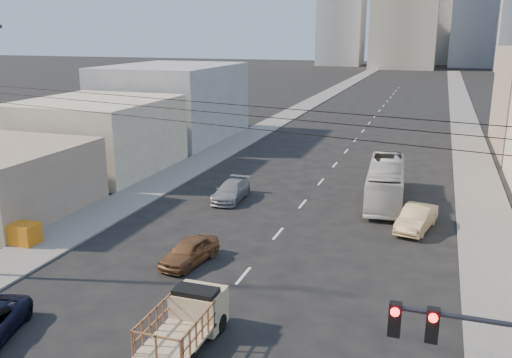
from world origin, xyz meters
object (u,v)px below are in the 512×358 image
Objects in this scene: sedan_brown at (189,251)px; crate_stack at (22,233)px; sedan_tan at (417,218)px; flatbed_pickup at (187,318)px; sedan_grey at (231,191)px; city_bus at (386,182)px.

crate_stack is at bearing -165.74° from sedan_brown.
sedan_tan reaches higher than crate_stack.
flatbed_pickup is at bearing -103.58° from sedan_tan.
sedan_brown is 0.86× the size of sedan_grey.
crate_stack is at bearing -144.91° from city_bus.
sedan_brown is at bearing 114.84° from flatbed_pickup.
sedan_tan is 22.73m from crate_stack.
sedan_brown is at bearing -128.34° from sedan_tan.
sedan_tan is at bearing 49.30° from sedan_brown.
crate_stack is at bearing -142.83° from sedan_tan.
flatbed_pickup is 1.14× the size of sedan_brown.
flatbed_pickup is 7.52m from sedan_brown.
city_bus is at bearing 69.10° from sedan_brown.
sedan_grey is at bearing 55.26° from crate_stack.
flatbed_pickup is 14.39m from crate_stack.
sedan_brown is at bearing -124.72° from city_bus.
sedan_brown is 9.91m from crate_stack.
sedan_tan is at bearing 24.72° from crate_stack.
crate_stack is (-20.65, -9.51, -0.04)m from sedan_tan.
sedan_grey is (-10.29, -3.19, -0.73)m from city_bus.
sedan_grey is at bearing 110.01° from sedan_brown.
city_bus is at bearing 126.90° from sedan_tan.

